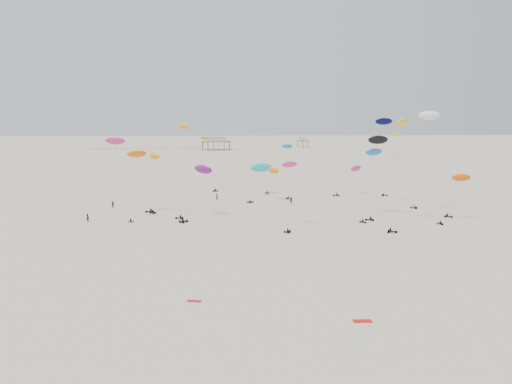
{
  "coord_description": "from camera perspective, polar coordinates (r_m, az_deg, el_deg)",
  "views": [
    {
      "loc": [
        -8.29,
        -22.1,
        23.39
      ],
      "look_at": [
        0.0,
        88.0,
        7.0
      ],
      "focal_mm": 35.0,
      "sensor_mm": 36.0,
      "label": 1
    }
  ],
  "objects": [
    {
      "name": "rig_11",
      "position": [
        154.33,
        3.65,
        3.51
      ],
      "size": [
        4.16,
        16.21,
        19.62
      ],
      "rotation": [
        0.0,
        0.0,
        4.96
      ],
      "color": "black",
      "rests_on": "ground"
    },
    {
      "name": "rig_9",
      "position": [
        126.42,
        -13.27,
        3.5
      ],
      "size": [
        7.44,
        4.86,
        15.89
      ],
      "rotation": [
        0.0,
        0.0,
        1.23
      ],
      "color": "black",
      "rests_on": "ground"
    },
    {
      "name": "rig_1",
      "position": [
        106.36,
        3.81,
        0.83
      ],
      "size": [
        4.15,
        9.5,
        14.68
      ],
      "rotation": [
        0.0,
        0.0,
        5.65
      ],
      "color": "black",
      "rests_on": "ground"
    },
    {
      "name": "rig_12",
      "position": [
        120.4,
        -8.34,
        4.45
      ],
      "size": [
        3.96,
        9.26,
        22.41
      ],
      "rotation": [
        0.0,
        0.0,
        1.43
      ],
      "color": "black",
      "rests_on": "ground"
    },
    {
      "name": "spectator_1",
      "position": [
        137.76,
        4.05,
        -1.35
      ],
      "size": [
        1.02,
        0.65,
        1.99
      ],
      "primitive_type": "imported",
      "rotation": [
        0.0,
        0.0,
        6.2
      ],
      "color": "black",
      "rests_on": "ground"
    },
    {
      "name": "spectator_2",
      "position": [
        136.12,
        -16.04,
        -1.78
      ],
      "size": [
        1.52,
        1.25,
        2.26
      ],
      "primitive_type": "imported",
      "rotation": [
        0.0,
        0.0,
        5.81
      ],
      "color": "black",
      "rests_on": "ground"
    },
    {
      "name": "ground_plane",
      "position": [
        223.48,
        -2.16,
        2.43
      ],
      "size": [
        900.0,
        900.0,
        0.0
      ],
      "primitive_type": "plane",
      "color": "beige"
    },
    {
      "name": "rig_14",
      "position": [
        114.56,
        16.11,
        5.19
      ],
      "size": [
        9.16,
        15.42,
        24.79
      ],
      "rotation": [
        0.0,
        0.0,
        4.29
      ],
      "color": "black",
      "rests_on": "ground"
    },
    {
      "name": "rig_3",
      "position": [
        163.28,
        -5.26,
        3.05
      ],
      "size": [
        6.03,
        10.69,
        18.04
      ],
      "rotation": [
        0.0,
        0.0,
        2.62
      ],
      "color": "black",
      "rests_on": "ground"
    },
    {
      "name": "rig_5",
      "position": [
        141.51,
        1.47,
        1.79
      ],
      "size": [
        9.92,
        7.37,
        10.81
      ],
      "rotation": [
        0.0,
        0.0,
        5.39
      ],
      "color": "black",
      "rests_on": "ground"
    },
    {
      "name": "grounded_kite_a",
      "position": [
        61.1,
        12.06,
        -14.26
      ],
      "size": [
        2.24,
        1.0,
        0.08
      ],
      "primitive_type": "cube",
      "rotation": [
        0.0,
        0.0,
        -0.05
      ],
      "color": "red",
      "rests_on": "ground"
    },
    {
      "name": "rig_4",
      "position": [
        131.74,
        19.47,
        6.62
      ],
      "size": [
        5.68,
        12.48,
        25.57
      ],
      "rotation": [
        0.0,
        0.0,
        3.91
      ],
      "color": "black",
      "rests_on": "ground"
    },
    {
      "name": "rig_15",
      "position": [
        154.87,
        0.64,
        2.54
      ],
      "size": [
        7.01,
        3.96,
        9.9
      ],
      "rotation": [
        0.0,
        0.0,
        -0.13
      ],
      "color": "black",
      "rests_on": "ground"
    },
    {
      "name": "rig_7",
      "position": [
        158.29,
        15.28,
        3.68
      ],
      "size": [
        7.55,
        6.92,
        19.17
      ],
      "rotation": [
        0.0,
        0.0,
        4.68
      ],
      "color": "black",
      "rests_on": "ground"
    },
    {
      "name": "rig_13",
      "position": [
        156.1,
        10.9,
        2.07
      ],
      "size": [
        10.39,
        6.56,
        10.28
      ],
      "rotation": [
        0.0,
        0.0,
        1.81
      ],
      "color": "black",
      "rests_on": "ground"
    },
    {
      "name": "rig_6",
      "position": [
        121.8,
        13.59,
        4.81
      ],
      "size": [
        8.95,
        10.66,
        20.37
      ],
      "rotation": [
        0.0,
        0.0,
        3.67
      ],
      "color": "black",
      "rests_on": "ground"
    },
    {
      "name": "rig_10",
      "position": [
        122.59,
        13.23,
        2.98
      ],
      "size": [
        6.5,
        10.31,
        16.9
      ],
      "rotation": [
        0.0,
        0.0,
        1.62
      ],
      "color": "black",
      "rests_on": "ground"
    },
    {
      "name": "rig_8",
      "position": [
        118.0,
        -15.54,
        4.34
      ],
      "size": [
        6.66,
        5.62,
        19.44
      ],
      "rotation": [
        0.0,
        0.0,
        0.23
      ],
      "color": "black",
      "rests_on": "ground"
    },
    {
      "name": "rig_2",
      "position": [
        131.3,
        -11.75,
        1.44
      ],
      "size": [
        3.59,
        11.49,
        15.21
      ],
      "rotation": [
        0.0,
        0.0,
        1.59
      ],
      "color": "black",
      "rests_on": "ground"
    },
    {
      "name": "pavilion_main",
      "position": [
        372.6,
        -4.58,
        5.47
      ],
      "size": [
        21.0,
        13.0,
        9.8
      ],
      "color": "brown",
      "rests_on": "ground"
    },
    {
      "name": "rig_16",
      "position": [
        118.81,
        -6.42,
        1.66
      ],
      "size": [
        8.51,
        12.23,
        13.72
      ],
      "rotation": [
        0.0,
        0.0,
        5.44
      ],
      "color": "black",
      "rests_on": "ground"
    },
    {
      "name": "spectator_0",
      "position": [
        120.06,
        -18.66,
        -3.24
      ],
      "size": [
        1.01,
        0.93,
        2.29
      ],
      "primitive_type": "imported",
      "rotation": [
        0.0,
        0.0,
        2.59
      ],
      "color": "black",
      "rests_on": "ground"
    },
    {
      "name": "pier_fence",
      "position": [
        376.64,
        -12.54,
        4.8
      ],
      "size": [
        80.2,
        0.2,
        1.5
      ],
      "color": "black",
      "rests_on": "ground"
    },
    {
      "name": "spectator_3",
      "position": [
        143.64,
        -4.48,
        -0.95
      ],
      "size": [
        0.95,
        0.94,
        2.19
      ],
      "primitive_type": "imported",
      "rotation": [
        0.0,
        0.0,
        2.39
      ],
      "color": "black",
      "rests_on": "ground"
    },
    {
      "name": "pavilion_small",
      "position": [
        408.35,
        5.35,
        5.61
      ],
      "size": [
        9.0,
        7.0,
        8.0
      ],
      "color": "brown",
      "rests_on": "ground"
    },
    {
      "name": "rig_0",
      "position": [
        122.71,
        22.04,
        0.72
      ],
      "size": [
        9.49,
        7.01,
        12.02
      ],
      "rotation": [
        0.0,
        0.0,
        3.23
      ],
      "color": "black",
      "rests_on": "ground"
    },
    {
      "name": "grounded_kite_b",
      "position": [
        66.28,
        -7.09,
        -12.29
      ],
      "size": [
        1.92,
        1.16,
        0.07
      ],
      "primitive_type": "cube",
      "rotation": [
        0.0,
        0.0,
        -0.28
      ],
      "color": "red",
      "rests_on": "ground"
    },
    {
      "name": "rig_17",
      "position": [
        140.9,
        14.85,
        6.5
      ],
      "size": [
        9.25,
        12.17,
        24.53
      ],
      "rotation": [
        0.0,
        0.0,
        1.02
      ],
      "color": "black",
      "rests_on": "ground"
    }
  ]
}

